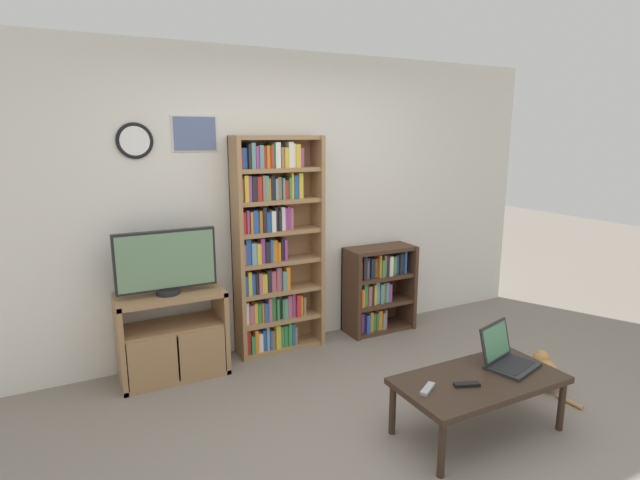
% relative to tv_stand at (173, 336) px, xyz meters
% --- Properties ---
extents(ground_plane, '(18.00, 18.00, 0.00)m').
position_rel_tv_stand_xyz_m(ground_plane, '(1.01, -1.63, -0.34)').
color(ground_plane, gray).
extents(wall_back, '(5.60, 0.09, 2.60)m').
position_rel_tv_stand_xyz_m(wall_back, '(1.01, 0.27, 0.96)').
color(wall_back, silver).
rests_on(wall_back, ground_plane).
extents(tv_stand, '(0.82, 0.41, 0.69)m').
position_rel_tv_stand_xyz_m(tv_stand, '(0.00, 0.00, 0.00)').
color(tv_stand, '#9E754C').
rests_on(tv_stand, ground_plane).
extents(television, '(0.76, 0.18, 0.50)m').
position_rel_tv_stand_xyz_m(television, '(-0.02, -0.00, 0.60)').
color(television, black).
rests_on(television, tv_stand).
extents(bookshelf_tall, '(0.78, 0.25, 1.89)m').
position_rel_tv_stand_xyz_m(bookshelf_tall, '(0.91, 0.12, 0.60)').
color(bookshelf_tall, '#9E754C').
rests_on(bookshelf_tall, ground_plane).
extents(bookshelf_short, '(0.68, 0.32, 0.84)m').
position_rel_tv_stand_xyz_m(bookshelf_short, '(1.96, 0.08, 0.09)').
color(bookshelf_short, '#472D1E').
rests_on(bookshelf_short, ground_plane).
extents(coffee_table, '(1.08, 0.56, 0.38)m').
position_rel_tv_stand_xyz_m(coffee_table, '(1.59, -1.68, -0.00)').
color(coffee_table, '#332319').
rests_on(coffee_table, ground_plane).
extents(laptop, '(0.40, 0.37, 0.27)m').
position_rel_tv_stand_xyz_m(laptop, '(1.87, -1.62, 0.10)').
color(laptop, '#232326').
rests_on(laptop, coffee_table).
extents(remote_near_laptop, '(0.17, 0.10, 0.02)m').
position_rel_tv_stand_xyz_m(remote_near_laptop, '(1.43, -1.72, 0.05)').
color(remote_near_laptop, black).
rests_on(remote_near_laptop, coffee_table).
extents(remote_far_from_laptop, '(0.16, 0.12, 0.02)m').
position_rel_tv_stand_xyz_m(remote_far_from_laptop, '(1.18, -1.66, 0.05)').
color(remote_far_from_laptop, '#99999E').
rests_on(remote_far_from_laptop, coffee_table).
extents(cat, '(0.26, 0.50, 0.28)m').
position_rel_tv_stand_xyz_m(cat, '(2.47, -1.49, -0.22)').
color(cat, '#B78447').
rests_on(cat, ground_plane).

